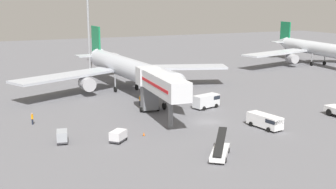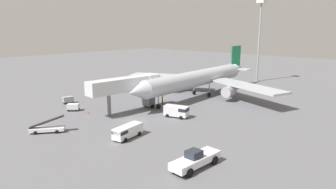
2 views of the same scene
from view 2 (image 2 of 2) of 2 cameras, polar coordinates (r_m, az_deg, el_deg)
The scene contains 14 objects.
ground_plane at distance 56.64m, azimuth -6.50°, elevation -5.06°, with size 300.00×300.00×0.00m, color slate.
airplane_at_gate at distance 76.51m, azimuth 6.17°, elevation 3.09°, with size 44.94×48.57×11.87m.
jet_bridge at distance 62.36m, azimuth -7.32°, elevation 1.63°, with size 4.53×16.41×7.24m.
pushback_tug at distance 38.26m, azimuth 5.19°, elevation -12.10°, with size 2.83×7.56×2.37m.
belt_loader_truck at distance 54.16m, azimuth -21.82°, elevation -5.91°, with size 4.78×5.44×2.82m.
service_van_rear_right at distance 58.58m, azimuth 1.69°, elevation -3.09°, with size 5.02×3.09×2.25m.
service_van_far_left at distance 48.17m, azimuth -7.73°, elevation -6.85°, with size 2.75×5.68×1.96m.
baggage_cart_rear_left at distance 73.07m, azimuth -18.32°, elevation -0.93°, with size 1.74×2.51×1.57m.
baggage_cart_mid_center at distance 66.27m, azimuth -17.43°, elevation -2.25°, with size 2.68×2.65×1.48m.
ground_crew_worker_foreground at distance 80.24m, azimuth -12.81°, elevation 0.58°, with size 0.45×0.45×1.72m.
ground_crew_worker_midground at distance 69.24m, azimuth -1.07°, elevation -0.91°, with size 0.39×0.39×1.85m.
safety_cone_alpha at distance 63.70m, azimuth -14.77°, elevation -3.21°, with size 0.31×0.31×0.48m.
safety_cone_bravo at distance 90.92m, azimuth -9.09°, elevation 1.70°, with size 0.38×0.38×0.59m.
apron_light_mast at distance 101.48m, azimuth 16.96°, elevation 12.32°, with size 2.40×2.40×25.49m.
Camera 2 is at (40.80, -35.46, 16.91)m, focal length 32.34 mm.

